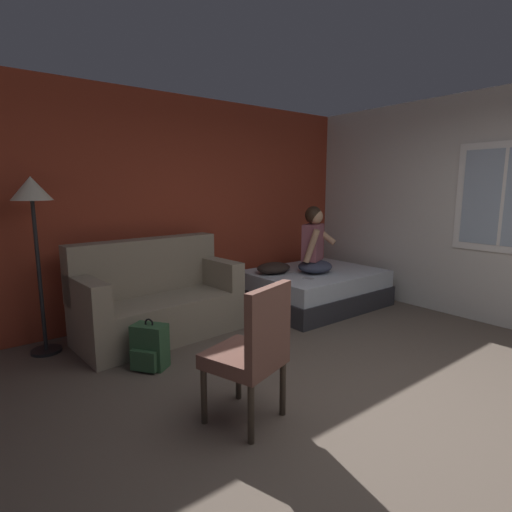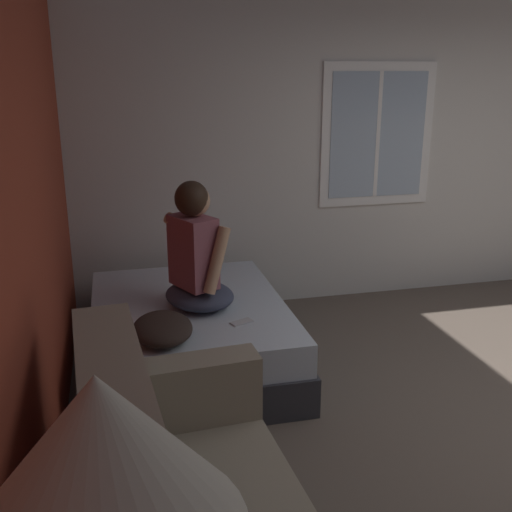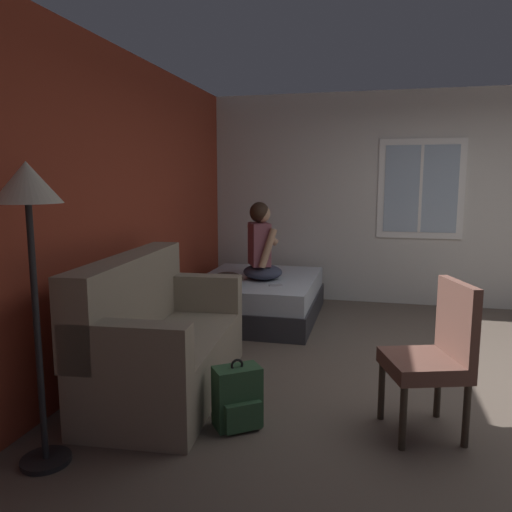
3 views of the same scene
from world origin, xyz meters
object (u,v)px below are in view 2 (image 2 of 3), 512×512
object	(u,v)px
bed	(189,335)
person_seated	(196,257)
throw_pillow	(162,328)
cell_phone	(242,322)

from	to	relation	value
bed	person_seated	bearing A→B (deg)	-146.24
person_seated	throw_pillow	xyz separation A→B (m)	(-0.46, 0.28, -0.29)
person_seated	throw_pillow	world-z (taller)	person_seated
person_seated	cell_phone	size ratio (longest dim) A/B	6.08
cell_phone	throw_pillow	bearing A→B (deg)	81.51
throw_pillow	bed	bearing A→B (deg)	-22.44
person_seated	throw_pillow	distance (m)	0.61
bed	cell_phone	bearing A→B (deg)	-145.13
person_seated	cell_phone	world-z (taller)	person_seated
throw_pillow	cell_phone	size ratio (longest dim) A/B	3.33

